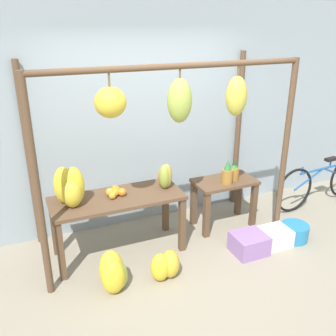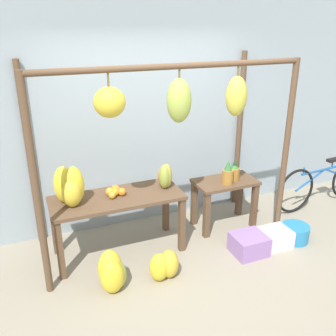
% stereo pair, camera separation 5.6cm
% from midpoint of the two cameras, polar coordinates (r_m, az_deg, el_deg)
% --- Properties ---
extents(ground_plane, '(20.00, 20.00, 0.00)m').
position_cam_midpoint_polar(ground_plane, '(4.08, 4.30, -17.20)').
color(ground_plane, gray).
extents(shop_wall_back, '(8.00, 0.08, 2.80)m').
position_cam_midpoint_polar(shop_wall_back, '(4.76, -3.60, 7.60)').
color(shop_wall_back, '#99A8B2').
rests_on(shop_wall_back, ground_plane).
extents(stall_awning, '(2.85, 1.17, 2.18)m').
position_cam_midpoint_polar(stall_awning, '(3.88, 0.55, 7.31)').
color(stall_awning, brown).
rests_on(stall_awning, ground_plane).
extents(display_table_main, '(1.48, 0.60, 0.72)m').
position_cam_midpoint_polar(display_table_main, '(4.27, -7.35, -5.75)').
color(display_table_main, brown).
rests_on(display_table_main, ground_plane).
extents(display_table_side, '(0.80, 0.45, 0.65)m').
position_cam_midpoint_polar(display_table_side, '(4.90, 8.95, -3.66)').
color(display_table_side, brown).
rests_on(display_table_side, ground_plane).
extents(banana_pile_on_table, '(0.36, 0.40, 0.42)m').
position_cam_midpoint_polar(banana_pile_on_table, '(4.07, -14.38, -2.83)').
color(banana_pile_on_table, yellow).
rests_on(banana_pile_on_table, display_table_main).
extents(orange_pile, '(0.22, 0.22, 0.10)m').
position_cam_midpoint_polar(orange_pile, '(4.24, -7.73, -3.58)').
color(orange_pile, orange).
rests_on(orange_pile, display_table_main).
extents(pineapple_cluster, '(0.27, 0.20, 0.31)m').
position_cam_midpoint_polar(pineapple_cluster, '(4.75, 9.87, -0.73)').
color(pineapple_cluster, '#A3702D').
rests_on(pineapple_cluster, display_table_side).
extents(banana_pile_ground_left, '(0.32, 0.31, 0.44)m').
position_cam_midpoint_polar(banana_pile_ground_left, '(3.93, -8.05, -15.52)').
color(banana_pile_ground_left, '#9EB247').
rests_on(banana_pile_ground_left, ground_plane).
extents(banana_pile_ground_right, '(0.37, 0.30, 0.32)m').
position_cam_midpoint_polar(banana_pile_ground_right, '(4.05, -0.10, -14.61)').
color(banana_pile_ground_right, gold).
rests_on(banana_pile_ground_right, ground_plane).
extents(fruit_crate_white, '(0.38, 0.35, 0.23)m').
position_cam_midpoint_polar(fruit_crate_white, '(4.55, 12.58, -11.28)').
color(fruit_crate_white, '#9970B7').
rests_on(fruit_crate_white, ground_plane).
extents(blue_bucket, '(0.34, 0.34, 0.20)m').
position_cam_midpoint_polar(blue_bucket, '(4.95, 19.10, -9.33)').
color(blue_bucket, teal).
rests_on(blue_bucket, ground_plane).
extents(parked_bicycle, '(1.72, 0.18, 0.70)m').
position_cam_midpoint_polar(parked_bicycle, '(5.90, 22.81, -2.10)').
color(parked_bicycle, black).
rests_on(parked_bicycle, ground_plane).
extents(papaya_pile, '(0.19, 0.24, 0.30)m').
position_cam_midpoint_polar(papaya_pile, '(4.35, -0.09, -1.29)').
color(papaya_pile, '#B2993D').
rests_on(papaya_pile, display_table_main).
extents(fruit_crate_purple, '(0.34, 0.31, 0.21)m').
position_cam_midpoint_polar(fruit_crate_purple, '(4.78, 16.33, -10.15)').
color(fruit_crate_purple, silver).
rests_on(fruit_crate_purple, ground_plane).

